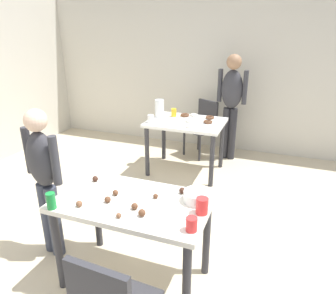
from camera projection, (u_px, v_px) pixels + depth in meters
ground_plane at (152, 272)px, 2.71m from camera, size 6.40×6.40×0.00m
wall_back at (230, 70)px, 5.03m from camera, size 6.40×0.10×2.60m
dining_table_near at (133, 213)px, 2.41m from camera, size 1.16×0.67×0.75m
dining_table_far at (186, 129)px, 4.34m from camera, size 1.02×0.75×0.75m
chair_far_table at (203, 125)px, 5.01m from camera, size 0.54×0.54×0.87m
person_girl_near at (44, 173)px, 2.67m from camera, size 0.45×0.28×1.36m
person_adult_far at (231, 98)px, 4.68m from camera, size 0.46×0.24×1.59m
mixing_bowl at (198, 196)px, 2.34m from camera, size 0.22×0.22×0.08m
soda_can at (51, 201)px, 2.24m from camera, size 0.07×0.07×0.12m
fork_near at (180, 218)px, 2.15m from camera, size 0.17×0.02×0.01m
cup_near_0 at (192, 224)px, 2.00m from camera, size 0.07×0.07×0.09m
cup_near_1 at (202, 206)px, 2.18m from camera, size 0.09×0.09×0.12m
cake_ball_0 at (119, 215)px, 2.14m from camera, size 0.04×0.04×0.04m
cake_ball_1 at (115, 193)px, 2.43m from camera, size 0.04×0.04×0.04m
cake_ball_2 at (108, 199)px, 2.33m from camera, size 0.05×0.05×0.05m
cake_ball_3 at (182, 191)px, 2.45m from camera, size 0.05×0.05×0.05m
cake_ball_4 at (95, 179)px, 2.64m from camera, size 0.05×0.05×0.05m
cake_ball_5 at (156, 196)px, 2.38m from camera, size 0.04×0.04×0.04m
cake_ball_6 at (79, 204)px, 2.27m from camera, size 0.05×0.05×0.05m
cake_ball_7 at (135, 206)px, 2.24m from camera, size 0.05×0.05×0.05m
cake_ball_8 at (142, 213)px, 2.16m from camera, size 0.05×0.05×0.05m
pitcher_far at (159, 108)px, 4.47m from camera, size 0.13×0.13×0.25m
cup_far_0 at (174, 112)px, 4.50m from camera, size 0.07×0.07×0.12m
cup_far_1 at (151, 119)px, 4.22m from camera, size 0.08×0.08×0.11m
donut_far_0 at (190, 126)px, 4.03m from camera, size 0.11×0.11×0.03m
donut_far_1 at (185, 115)px, 4.52m from camera, size 0.13×0.13×0.04m
donut_far_2 at (210, 117)px, 4.41m from camera, size 0.12×0.12×0.04m
donut_far_3 at (189, 121)px, 4.26m from camera, size 0.12×0.12×0.03m
donut_far_4 at (208, 122)px, 4.21m from camera, size 0.12×0.12×0.04m
donut_far_5 at (194, 115)px, 4.54m from camera, size 0.11×0.11×0.03m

